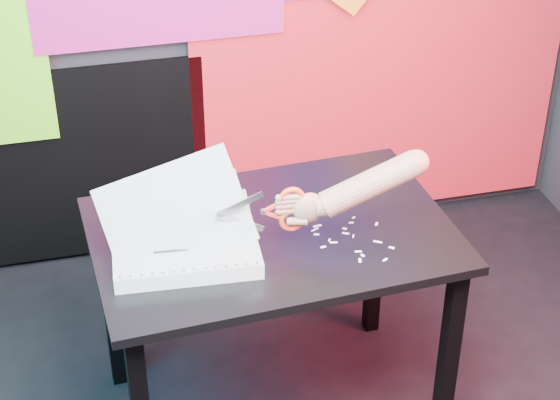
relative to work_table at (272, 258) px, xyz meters
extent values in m
cube|color=red|center=(0.72, 1.06, 0.20)|extent=(1.60, 0.02, 1.60)
cube|color=black|center=(-0.68, 1.06, -0.20)|extent=(1.30, 0.02, 0.85)
cube|color=black|center=(-0.50, 0.28, -0.29)|extent=(0.05, 0.05, 0.72)
cube|color=black|center=(0.50, -0.28, -0.29)|extent=(0.05, 0.05, 0.72)
cube|color=black|center=(0.47, 0.33, -0.29)|extent=(0.05, 0.05, 0.72)
cube|color=black|center=(0.00, 0.00, 0.09)|extent=(1.13, 0.79, 0.03)
cube|color=white|center=(-0.28, -0.06, 0.13)|extent=(0.44, 0.34, 0.05)
cube|color=white|center=(-0.28, -0.06, 0.15)|extent=(0.44, 0.34, 0.00)
cube|color=white|center=(-0.28, -0.06, 0.16)|extent=(0.42, 0.32, 0.13)
cube|color=white|center=(-0.29, -0.05, 0.18)|extent=(0.42, 0.27, 0.22)
cube|color=white|center=(-0.30, -0.03, 0.23)|extent=(0.46, 0.22, 0.31)
cylinder|color=#26252E|center=(-0.48, -0.19, 0.15)|extent=(0.01, 0.01, 0.00)
cylinder|color=#26252E|center=(-0.45, -0.19, 0.15)|extent=(0.01, 0.01, 0.00)
cylinder|color=#26252E|center=(-0.42, -0.19, 0.15)|extent=(0.01, 0.01, 0.00)
cylinder|color=#26252E|center=(-0.39, -0.20, 0.15)|extent=(0.01, 0.01, 0.00)
cylinder|color=#26252E|center=(-0.36, -0.20, 0.15)|extent=(0.01, 0.01, 0.00)
cylinder|color=#26252E|center=(-0.33, -0.20, 0.15)|extent=(0.01, 0.01, 0.00)
cylinder|color=#26252E|center=(-0.30, -0.20, 0.15)|extent=(0.01, 0.01, 0.00)
cylinder|color=#26252E|center=(-0.27, -0.20, 0.15)|extent=(0.01, 0.01, 0.00)
cylinder|color=#26252E|center=(-0.24, -0.21, 0.15)|extent=(0.01, 0.01, 0.00)
cylinder|color=#26252E|center=(-0.21, -0.21, 0.15)|extent=(0.01, 0.01, 0.00)
cylinder|color=#26252E|center=(-0.18, -0.21, 0.15)|extent=(0.01, 0.01, 0.00)
cylinder|color=#26252E|center=(-0.15, -0.21, 0.15)|extent=(0.01, 0.01, 0.00)
cylinder|color=#26252E|center=(-0.12, -0.22, 0.15)|extent=(0.01, 0.01, 0.00)
cylinder|color=#26252E|center=(-0.10, -0.22, 0.15)|extent=(0.01, 0.01, 0.00)
cylinder|color=#26252E|center=(-0.46, 0.09, 0.15)|extent=(0.01, 0.01, 0.00)
cylinder|color=#26252E|center=(-0.43, 0.09, 0.15)|extent=(0.01, 0.01, 0.00)
cylinder|color=#26252E|center=(-0.40, 0.09, 0.15)|extent=(0.01, 0.01, 0.00)
cylinder|color=#26252E|center=(-0.37, 0.09, 0.15)|extent=(0.01, 0.01, 0.00)
cylinder|color=#26252E|center=(-0.34, 0.09, 0.15)|extent=(0.01, 0.01, 0.00)
cylinder|color=#26252E|center=(-0.31, 0.08, 0.15)|extent=(0.01, 0.01, 0.00)
cylinder|color=#26252E|center=(-0.28, 0.08, 0.15)|extent=(0.01, 0.01, 0.00)
cylinder|color=#26252E|center=(-0.25, 0.08, 0.15)|extent=(0.01, 0.01, 0.00)
cylinder|color=#26252E|center=(-0.22, 0.08, 0.15)|extent=(0.01, 0.01, 0.00)
cylinder|color=#26252E|center=(-0.19, 0.07, 0.15)|extent=(0.01, 0.01, 0.00)
cylinder|color=#26252E|center=(-0.16, 0.07, 0.15)|extent=(0.01, 0.01, 0.00)
cylinder|color=#26252E|center=(-0.13, 0.07, 0.15)|extent=(0.01, 0.01, 0.00)
cylinder|color=#26252E|center=(-0.10, 0.07, 0.15)|extent=(0.01, 0.01, 0.00)
cylinder|color=#26252E|center=(-0.07, 0.07, 0.15)|extent=(0.01, 0.01, 0.00)
cube|color=black|center=(-0.37, 0.00, 0.15)|extent=(0.08, 0.02, 0.00)
cube|color=black|center=(-0.25, -0.03, 0.15)|extent=(0.06, 0.01, 0.00)
cube|color=black|center=(-0.32, -0.10, 0.15)|extent=(0.10, 0.02, 0.00)
cube|color=#B5B6BA|center=(-0.11, -0.08, 0.27)|extent=(0.14, 0.02, 0.08)
cube|color=#B5B6BA|center=(-0.11, -0.08, 0.20)|extent=(0.14, 0.02, 0.08)
cylinder|color=#B5B6BA|center=(-0.05, -0.09, 0.24)|extent=(0.02, 0.01, 0.02)
cube|color=red|center=(-0.02, -0.09, 0.22)|extent=(0.05, 0.02, 0.03)
cube|color=red|center=(-0.02, -0.09, 0.25)|extent=(0.05, 0.02, 0.03)
torus|color=red|center=(0.04, -0.10, 0.27)|extent=(0.08, 0.02, 0.08)
torus|color=red|center=(0.04, -0.10, 0.20)|extent=(0.08, 0.02, 0.08)
ellipsoid|color=#A66C58|center=(0.08, -0.10, 0.24)|extent=(0.09, 0.06, 0.10)
cylinder|color=#A66C58|center=(0.04, -0.10, 0.23)|extent=(0.07, 0.03, 0.02)
cylinder|color=#A66C58|center=(0.04, -0.10, 0.25)|extent=(0.07, 0.02, 0.02)
cylinder|color=#A66C58|center=(0.04, -0.10, 0.26)|extent=(0.06, 0.02, 0.02)
cylinder|color=#A66C58|center=(0.04, -0.10, 0.28)|extent=(0.06, 0.02, 0.02)
cylinder|color=#A66C58|center=(0.05, -0.11, 0.20)|extent=(0.06, 0.04, 0.03)
cylinder|color=#A66C58|center=(0.13, -0.11, 0.24)|extent=(0.06, 0.07, 0.07)
cylinder|color=#A66C58|center=(0.26, -0.12, 0.30)|extent=(0.31, 0.11, 0.19)
sphere|color=#A66C58|center=(0.40, -0.13, 0.36)|extent=(0.07, 0.07, 0.07)
cube|color=white|center=(0.15, -0.09, 0.10)|extent=(0.01, 0.01, 0.00)
cube|color=white|center=(0.22, -0.04, 0.10)|extent=(0.02, 0.01, 0.00)
cube|color=white|center=(0.23, -0.09, 0.10)|extent=(0.01, 0.02, 0.00)
cube|color=white|center=(0.21, -0.21, 0.10)|extent=(0.01, 0.02, 0.00)
cube|color=white|center=(0.13, -0.03, 0.10)|extent=(0.03, 0.02, 0.00)
cube|color=white|center=(0.28, -0.23, 0.10)|extent=(0.02, 0.01, 0.00)
cube|color=white|center=(0.25, -0.02, 0.10)|extent=(0.02, 0.01, 0.00)
cube|color=white|center=(0.13, -0.12, 0.10)|extent=(0.02, 0.01, 0.00)
cube|color=white|center=(0.26, 0.01, 0.10)|extent=(0.01, 0.01, 0.00)
cube|color=white|center=(0.22, -0.17, 0.10)|extent=(0.02, 0.01, 0.00)
cube|color=white|center=(0.29, -0.14, 0.10)|extent=(0.03, 0.02, 0.00)
cube|color=white|center=(0.16, -0.11, 0.10)|extent=(0.02, 0.01, 0.00)
cube|color=white|center=(0.13, -0.05, 0.10)|extent=(0.02, 0.01, 0.00)
cube|color=white|center=(0.32, -0.04, 0.10)|extent=(0.02, 0.02, 0.00)
cube|color=white|center=(0.23, -0.19, 0.10)|extent=(0.01, 0.01, 0.00)
cube|color=white|center=(0.32, -0.17, 0.10)|extent=(0.02, 0.02, 0.00)
cube|color=white|center=(0.14, -0.01, 0.10)|extent=(0.03, 0.01, 0.00)
cube|color=white|center=(0.21, -0.07, 0.10)|extent=(0.02, 0.02, 0.00)
camera|label=1|loc=(-0.55, -2.28, 1.72)|focal=60.00mm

